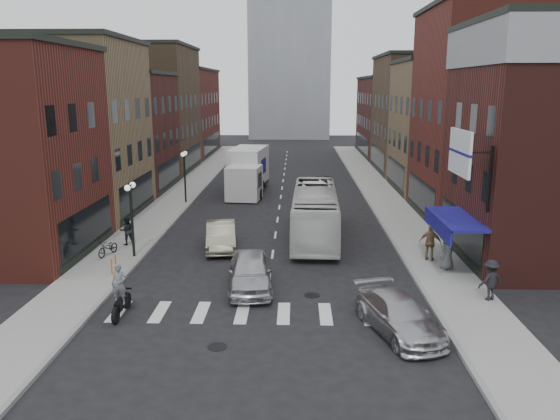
% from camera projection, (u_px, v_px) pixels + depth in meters
% --- Properties ---
extents(ground, '(160.00, 160.00, 0.00)m').
position_uv_depth(ground, '(268.00, 287.00, 25.19)').
color(ground, black).
rests_on(ground, ground).
extents(sidewalk_left, '(3.00, 74.00, 0.15)m').
position_uv_depth(sidewalk_left, '(182.00, 193.00, 46.86)').
color(sidewalk_left, gray).
rests_on(sidewalk_left, ground).
extents(sidewalk_right, '(3.00, 74.00, 0.15)m').
position_uv_depth(sidewalk_right, '(381.00, 194.00, 46.37)').
color(sidewalk_right, gray).
rests_on(sidewalk_right, ground).
extents(curb_left, '(0.20, 74.00, 0.16)m').
position_uv_depth(curb_left, '(200.00, 194.00, 46.83)').
color(curb_left, gray).
rests_on(curb_left, ground).
extents(curb_right, '(0.20, 74.00, 0.16)m').
position_uv_depth(curb_right, '(363.00, 195.00, 46.43)').
color(curb_right, gray).
rests_on(curb_right, ground).
extents(crosswalk_stripes, '(12.00, 2.20, 0.01)m').
position_uv_depth(crosswalk_stripes, '(264.00, 313.00, 22.27)').
color(crosswalk_stripes, silver).
rests_on(crosswalk_stripes, ground).
extents(bldg_left_mid_a, '(10.30, 10.20, 12.30)m').
position_uv_depth(bldg_left_mid_a, '(63.00, 129.00, 37.90)').
color(bldg_left_mid_a, olive).
rests_on(bldg_left_mid_a, ground).
extents(bldg_left_mid_b, '(10.30, 10.20, 10.30)m').
position_uv_depth(bldg_left_mid_b, '(111.00, 132.00, 47.87)').
color(bldg_left_mid_b, '#431A17').
rests_on(bldg_left_mid_b, ground).
extents(bldg_left_far_a, '(10.30, 12.20, 13.30)m').
position_uv_depth(bldg_left_far_a, '(144.00, 109.00, 58.26)').
color(bldg_left_far_a, '#4C3926').
rests_on(bldg_left_far_a, ground).
extents(bldg_left_far_b, '(10.30, 16.20, 11.30)m').
position_uv_depth(bldg_left_far_b, '(174.00, 112.00, 72.13)').
color(bldg_left_far_b, maroon).
rests_on(bldg_left_far_b, ground).
extents(bldg_right_mid_a, '(10.30, 10.20, 14.30)m').
position_uv_depth(bldg_right_mid_a, '(500.00, 115.00, 36.81)').
color(bldg_right_mid_a, maroon).
rests_on(bldg_right_mid_a, ground).
extents(bldg_right_mid_b, '(10.30, 10.20, 11.30)m').
position_uv_depth(bldg_right_mid_b, '(456.00, 127.00, 46.89)').
color(bldg_right_mid_b, olive).
rests_on(bldg_right_mid_b, ground).
extents(bldg_right_far_a, '(10.30, 12.20, 12.30)m').
position_uv_depth(bldg_right_far_a, '(426.00, 114.00, 57.50)').
color(bldg_right_far_a, '#4C3926').
rests_on(bldg_right_far_a, ground).
extents(bldg_right_far_b, '(10.30, 16.20, 10.30)m').
position_uv_depth(bldg_right_far_b, '(401.00, 117.00, 71.37)').
color(bldg_right_far_b, '#431A17').
rests_on(bldg_right_far_b, ground).
extents(awning_blue, '(1.80, 5.00, 0.78)m').
position_uv_depth(awning_blue, '(452.00, 220.00, 26.78)').
color(awning_blue, navy).
rests_on(awning_blue, ground).
extents(billboard_sign, '(1.52, 3.00, 3.70)m').
position_uv_depth(billboard_sign, '(462.00, 154.00, 24.07)').
color(billboard_sign, black).
rests_on(billboard_sign, ground).
extents(streetlamp_near, '(0.32, 1.22, 4.11)m').
position_uv_depth(streetlamp_near, '(131.00, 206.00, 28.66)').
color(streetlamp_near, black).
rests_on(streetlamp_near, ground).
extents(streetlamp_far, '(0.32, 1.22, 4.11)m').
position_uv_depth(streetlamp_far, '(185.00, 167.00, 42.30)').
color(streetlamp_far, black).
rests_on(streetlamp_far, ground).
extents(bike_rack, '(0.08, 0.68, 0.80)m').
position_uv_depth(bike_rack, '(114.00, 265.00, 26.55)').
color(bike_rack, '#D8590C').
rests_on(bike_rack, sidewalk_left).
extents(box_truck, '(3.33, 9.03, 3.82)m').
position_uv_depth(box_truck, '(247.00, 172.00, 46.64)').
color(box_truck, silver).
rests_on(box_truck, ground).
extents(motorcycle_rider, '(0.62, 2.17, 2.21)m').
position_uv_depth(motorcycle_rider, '(120.00, 292.00, 21.74)').
color(motorcycle_rider, black).
rests_on(motorcycle_rider, ground).
extents(transit_bus, '(2.94, 11.23, 3.11)m').
position_uv_depth(transit_bus, '(315.00, 212.00, 33.22)').
color(transit_bus, silver).
rests_on(transit_bus, ground).
extents(sedan_left_near, '(2.35, 4.96, 1.64)m').
position_uv_depth(sedan_left_near, '(250.00, 272.00, 24.78)').
color(sedan_left_near, '#B8B7BD').
rests_on(sedan_left_near, ground).
extents(sedan_left_far, '(2.23, 4.79, 1.52)m').
position_uv_depth(sedan_left_far, '(221.00, 236.00, 30.96)').
color(sedan_left_far, '#B0AD8F').
rests_on(sedan_left_far, ground).
extents(curb_car, '(3.33, 5.16, 1.39)m').
position_uv_depth(curb_car, '(399.00, 315.00, 20.37)').
color(curb_car, '#B6B5BA').
rests_on(curb_car, ground).
extents(parked_bicycle, '(1.01, 1.74, 0.86)m').
position_uv_depth(parked_bicycle, '(108.00, 248.00, 29.30)').
color(parked_bicycle, black).
rests_on(parked_bicycle, sidewalk_left).
extents(ped_left_solo, '(0.92, 0.74, 1.66)m').
position_uv_depth(ped_left_solo, '(127.00, 231.00, 31.22)').
color(ped_left_solo, black).
rests_on(ped_left_solo, sidewalk_left).
extents(ped_right_a, '(1.27, 0.95, 1.77)m').
position_uv_depth(ped_right_a, '(491.00, 280.00, 23.10)').
color(ped_right_a, black).
rests_on(ped_right_a, sidewalk_right).
extents(ped_right_b, '(1.27, 0.98, 1.94)m').
position_uv_depth(ped_right_b, '(430.00, 242.00, 28.34)').
color(ped_right_b, olive).
rests_on(ped_right_b, sidewalk_right).
extents(ped_right_c, '(1.05, 0.97, 1.80)m').
position_uv_depth(ped_right_c, '(447.00, 252.00, 26.98)').
color(ped_right_c, '#55595C').
rests_on(ped_right_c, sidewalk_right).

